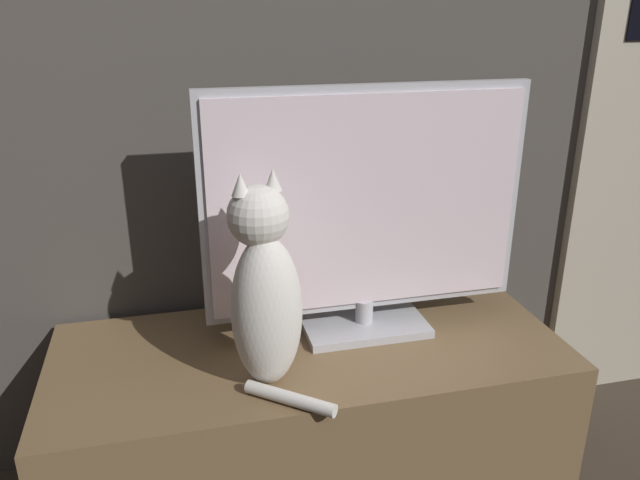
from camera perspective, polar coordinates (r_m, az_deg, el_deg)
name	(u,v)px	position (r m, az deg, el deg)	size (l,w,h in m)	color
tv_stand	(310,422)	(1.63, -0.89, -16.32)	(1.21, 0.51, 0.44)	brown
tv	(366,212)	(1.46, 4.27, 2.53)	(0.77, 0.18, 0.60)	#B7B7BC
cat	(265,293)	(1.29, -5.08, -4.82)	(0.20, 0.27, 0.46)	silver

